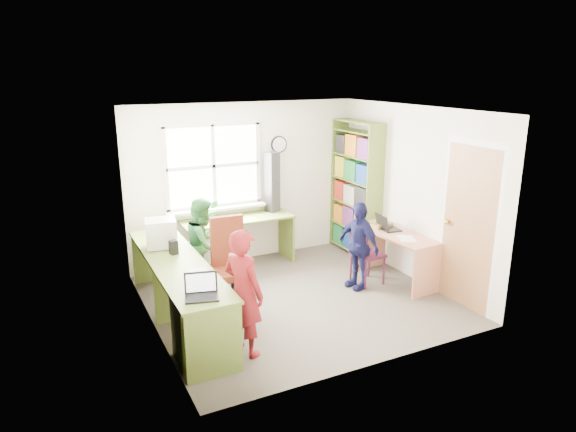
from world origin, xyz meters
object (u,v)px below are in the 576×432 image
Objects in this scene: cd_tower at (272,182)px; person_green at (204,245)px; potted_plant at (213,210)px; bookshelf at (356,191)px; wooden_chair at (364,252)px; person_red at (243,293)px; swivel_chair at (231,269)px; person_navy at (358,245)px; laptop_right at (386,226)px; l_desk at (204,294)px; right_desk at (399,247)px; crt_monitor at (161,233)px; laptop_left at (201,291)px.

person_green is (-1.32, -0.71, -0.58)m from cd_tower.
bookshelf is at bearing -8.23° from potted_plant.
wooden_chair is 0.64× the size of person_red.
wooden_chair is at bearing -1.63° from swivel_chair.
wooden_chair is 0.69× the size of person_green.
potted_plant is 0.24× the size of person_navy.
cd_tower is at bearing 45.96° from laptop_right.
bookshelf is at bearing 26.43° from l_desk.
l_desk is 10.19× the size of potted_plant.
right_desk is 2.12m from cd_tower.
bookshelf is at bearing 58.12° from wooden_chair.
laptop_right is 0.39× the size of cd_tower.
right_desk is at bearing -97.60° from person_red.
l_desk is 7.23× the size of crt_monitor.
l_desk is 1.98m from potted_plant.
wooden_chair is (1.86, -0.17, -0.01)m from swivel_chair.
person_navy is at bearing 170.22° from right_desk.
crt_monitor is 1.15× the size of laptop_right.
l_desk is 2.18× the size of person_red.
swivel_chair is at bearing -134.58° from person_green.
laptop_right is 0.62m from person_navy.
cd_tower reaches higher than person_red.
person_green is at bearing -124.44° from person_navy.
swivel_chair is at bearing 44.46° from l_desk.
cd_tower reaches higher than crt_monitor.
person_navy is at bearing -89.85° from cd_tower.
potted_plant is at bearing -36.46° from person_red.
cd_tower is at bearing 109.97° from wooden_chair.
crt_monitor is at bearing -173.69° from cd_tower.
bookshelf is at bearing -1.97° from laptop_right.
bookshelf is at bearing 138.52° from person_navy.
person_navy is (-0.13, -0.05, 0.13)m from wooden_chair.
person_red is (-0.27, -1.11, 0.19)m from swivel_chair.
crt_monitor is 1.30m from potted_plant.
person_navy is (-0.74, -1.20, -0.41)m from bookshelf.
laptop_left is 1.30× the size of potted_plant.
l_desk is at bearing -65.82° from crt_monitor.
laptop_left reaches higher than right_desk.
cd_tower is at bearing -55.71° from person_red.
person_red is at bearing -139.76° from cd_tower.
laptop_left is 0.31× the size of person_navy.
bookshelf is 1.86× the size of swivel_chair.
wooden_chair reaches higher than l_desk.
laptop_left is at bearing 117.01° from laptop_right.
l_desk is 2.85m from laptop_right.
person_navy is (1.73, -0.22, 0.11)m from swivel_chair.
bookshelf is at bearing -34.58° from cd_tower.
laptop_right is at bearing 34.82° from laptop_left.
l_desk is 2.24m from person_navy.
cd_tower is (-1.12, 1.38, 0.47)m from laptop_right.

